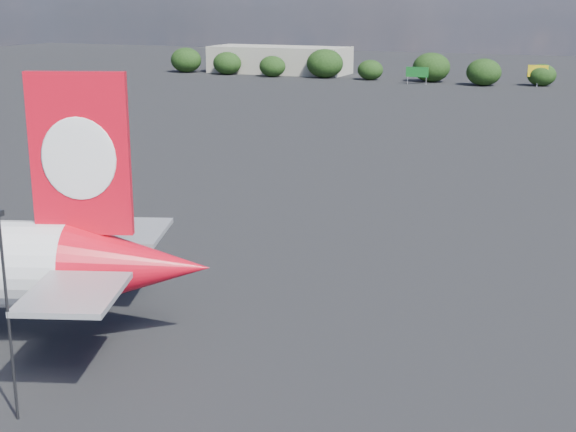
% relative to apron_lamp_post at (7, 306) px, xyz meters
% --- Properties ---
extents(ground, '(500.00, 500.00, 0.00)m').
position_rel_apron_lamp_post_xyz_m(ground, '(-7.52, 64.48, -6.39)').
color(ground, black).
rests_on(ground, ground).
extents(apron_lamp_post, '(0.55, 0.30, 11.47)m').
position_rel_apron_lamp_post_xyz_m(apron_lamp_post, '(0.00, 0.00, 0.00)').
color(apron_lamp_post, black).
rests_on(apron_lamp_post, ground).
extents(terminal_building, '(42.00, 16.00, 8.00)m').
position_rel_apron_lamp_post_xyz_m(terminal_building, '(-72.52, 196.48, -2.39)').
color(terminal_building, gray).
rests_on(terminal_building, ground).
extents(highway_sign, '(6.00, 0.30, 4.50)m').
position_rel_apron_lamp_post_xyz_m(highway_sign, '(-25.52, 180.48, -3.26)').
color(highway_sign, '#136020').
rests_on(highway_sign, ground).
extents(billboard_yellow, '(5.00, 0.30, 5.50)m').
position_rel_apron_lamp_post_xyz_m(billboard_yellow, '(4.48, 186.48, -2.52)').
color(billboard_yellow, yellow).
rests_on(billboard_yellow, ground).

